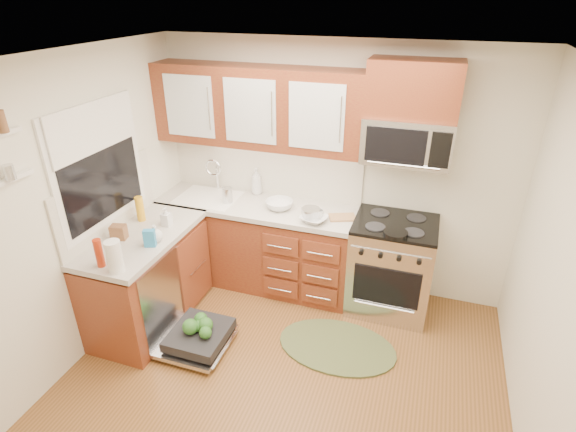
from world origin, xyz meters
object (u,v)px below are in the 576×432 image
(dishwasher, at_px, (196,337))
(bowl_b, at_px, (279,205))
(rug, at_px, (337,346))
(bowl_a, at_px, (314,219))
(skillet, at_px, (395,234))
(stock_pot, at_px, (311,214))
(sink, at_px, (209,208))
(cutting_board, at_px, (342,217))
(cup, at_px, (318,214))
(range, at_px, (391,266))
(paper_towel_roll, at_px, (114,256))
(upper_cabinets, at_px, (257,107))
(microwave, at_px, (407,140))

(dishwasher, bearing_deg, bowl_b, 70.10)
(rug, distance_m, bowl_a, 1.17)
(skillet, bearing_deg, stock_pot, 171.57)
(stock_pot, bearing_deg, skillet, -8.43)
(sink, relative_size, rug, 0.59)
(cutting_board, relative_size, bowl_a, 1.02)
(sink, relative_size, cup, 5.63)
(bowl_b, distance_m, cup, 0.43)
(range, xyz_separation_m, dishwasher, (-1.54, -1.13, -0.38))
(dishwasher, relative_size, cutting_board, 2.82)
(sink, distance_m, cup, 1.23)
(range, height_order, skillet, skillet)
(range, bearing_deg, rug, -114.46)
(stock_pot, distance_m, paper_towel_roll, 1.77)
(bowl_a, bearing_deg, upper_cabinets, 154.05)
(cutting_board, height_order, paper_towel_roll, paper_towel_roll)
(microwave, xyz_separation_m, sink, (-1.93, -0.13, -0.90))
(microwave, height_order, cup, microwave)
(microwave, distance_m, skillet, 0.82)
(range, relative_size, stock_pot, 5.26)
(dishwasher, height_order, skillet, skillet)
(skillet, relative_size, cup, 1.93)
(rug, height_order, bowl_a, bowl_a)
(microwave, height_order, cutting_board, microwave)
(cutting_board, distance_m, cup, 0.24)
(rug, xyz_separation_m, paper_towel_roll, (-1.62, -0.70, 1.05))
(sink, distance_m, paper_towel_roll, 1.46)
(upper_cabinets, bearing_deg, stock_pot, -23.94)
(stock_pot, distance_m, bowl_a, 0.07)
(dishwasher, distance_m, cutting_board, 1.73)
(upper_cabinets, height_order, rug, upper_cabinets)
(bowl_a, bearing_deg, dishwasher, -130.20)
(cutting_board, bearing_deg, bowl_a, -146.22)
(sink, height_order, rug, sink)
(range, xyz_separation_m, paper_towel_roll, (-1.96, -1.45, 0.58))
(skillet, distance_m, stock_pot, 0.81)
(upper_cabinets, relative_size, bowl_b, 7.50)
(microwave, relative_size, dishwasher, 1.09)
(paper_towel_roll, height_order, cup, paper_towel_roll)
(paper_towel_roll, distance_m, bowl_a, 1.77)
(skillet, bearing_deg, cutting_board, 156.21)
(rug, xyz_separation_m, bowl_b, (-0.80, 0.73, 0.96))
(sink, xyz_separation_m, cup, (1.21, -0.09, 0.17))
(upper_cabinets, distance_m, range, 1.99)
(bowl_a, bearing_deg, microwave, 22.15)
(stock_pot, relative_size, bowl_b, 0.66)
(upper_cabinets, relative_size, stock_pot, 11.35)
(range, distance_m, paper_towel_roll, 2.51)
(upper_cabinets, relative_size, bowl_a, 8.39)
(microwave, height_order, sink, microwave)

